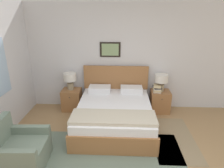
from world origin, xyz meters
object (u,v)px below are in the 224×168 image
(table_lamp_by_door, at_px, (161,80))
(nightstand_by_door, at_px, (160,101))
(nightstand_near_window, at_px, (72,100))
(armchair, at_px, (19,151))
(table_lamp_near_window, at_px, (70,79))
(bed, at_px, (114,114))

(table_lamp_by_door, bearing_deg, nightstand_by_door, -80.18)
(nightstand_near_window, bearing_deg, armchair, -100.88)
(armchair, distance_m, table_lamp_near_window, 2.13)
(bed, bearing_deg, armchair, -139.63)
(bed, xyz_separation_m, table_lamp_near_window, (-1.12, 0.76, 0.52))
(bed, distance_m, armchair, 1.96)
(bed, bearing_deg, table_lamp_by_door, 34.78)
(nightstand_near_window, relative_size, nightstand_by_door, 1.00)
(armchair, height_order, nightstand_by_door, armchair)
(nightstand_near_window, bearing_deg, nightstand_by_door, 0.00)
(bed, height_order, table_lamp_near_window, bed)
(bed, xyz_separation_m, armchair, (-1.49, -1.27, -0.03))
(nightstand_by_door, distance_m, table_lamp_near_window, 2.30)
(armchair, bearing_deg, bed, 127.80)
(table_lamp_near_window, bearing_deg, nightstand_by_door, -0.76)
(bed, xyz_separation_m, nightstand_near_window, (-1.11, 0.73, -0.03))
(armchair, relative_size, table_lamp_near_window, 1.89)
(nightstand_near_window, distance_m, table_lamp_near_window, 0.55)
(armchair, xyz_separation_m, table_lamp_near_window, (0.37, 2.03, 0.55))
(nightstand_by_door, bearing_deg, bed, -146.40)
(nightstand_by_door, bearing_deg, table_lamp_by_door, 99.82)
(armchair, xyz_separation_m, table_lamp_by_door, (2.59, 2.03, 0.55))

